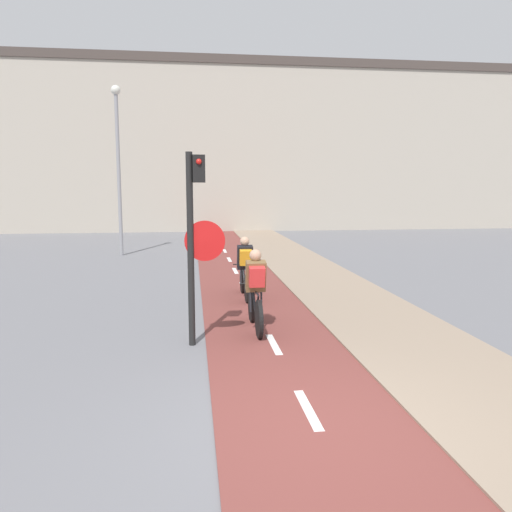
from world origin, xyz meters
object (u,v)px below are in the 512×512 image
at_px(traffic_light_pole, 195,228).
at_px(cyclist_near, 256,293).
at_px(street_lamp_far, 118,152).
at_px(cyclist_far, 245,269).

height_order(traffic_light_pole, cyclist_near, traffic_light_pole).
distance_m(street_lamp_far, cyclist_near, 12.03).
xyz_separation_m(traffic_light_pole, cyclist_near, (1.08, 0.71, -1.26)).
relative_size(street_lamp_far, cyclist_far, 3.70).
height_order(street_lamp_far, cyclist_near, street_lamp_far).
bearing_deg(street_lamp_far, cyclist_near, -70.41).
relative_size(traffic_light_pole, cyclist_near, 1.80).
xyz_separation_m(street_lamp_far, cyclist_far, (3.98, -8.19, -3.25)).
height_order(cyclist_near, cyclist_far, cyclist_near).
relative_size(cyclist_near, cyclist_far, 1.03).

